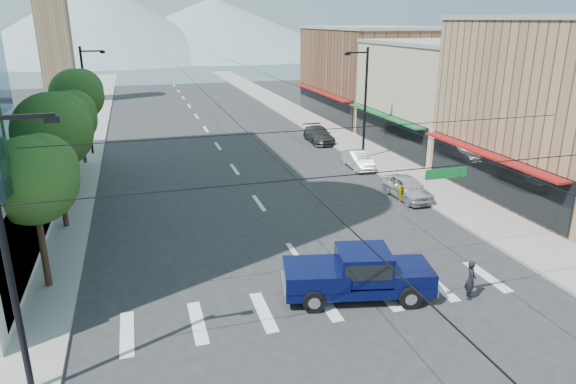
# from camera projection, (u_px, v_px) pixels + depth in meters

# --- Properties ---
(ground) EXTENTS (160.00, 160.00, 0.00)m
(ground) POSITION_uv_depth(u_px,v_px,m) (344.00, 321.00, 19.74)
(ground) COLOR #28282B
(ground) RESTS_ON ground
(sidewalk_left) EXTENTS (4.00, 120.00, 0.15)m
(sidewalk_left) POSITION_uv_depth(u_px,v_px,m) (87.00, 132.00, 52.80)
(sidewalk_left) COLOR gray
(sidewalk_left) RESTS_ON ground
(sidewalk_right) EXTENTS (4.00, 120.00, 0.15)m
(sidewalk_right) POSITION_uv_depth(u_px,v_px,m) (307.00, 119.00, 59.29)
(sidewalk_right) COLOR gray
(sidewalk_right) RESTS_ON ground
(shop_mid) EXTENTS (12.00, 14.00, 9.00)m
(shop_mid) POSITION_uv_depth(u_px,v_px,m) (451.00, 97.00, 45.51)
(shop_mid) COLOR tan
(shop_mid) RESTS_ON ground
(shop_far) EXTENTS (12.00, 18.00, 10.00)m
(shop_far) POSITION_uv_depth(u_px,v_px,m) (373.00, 74.00, 59.89)
(shop_far) COLOR brown
(shop_far) RESTS_ON ground
(clock_tower) EXTENTS (4.80, 4.80, 20.40)m
(clock_tower) POSITION_uv_depth(u_px,v_px,m) (52.00, 23.00, 68.20)
(clock_tower) COLOR #8C6B4C
(clock_tower) RESTS_ON ground
(mountain_left) EXTENTS (80.00, 80.00, 22.00)m
(mountain_left) POSITION_uv_depth(u_px,v_px,m) (98.00, 20.00, 148.42)
(mountain_left) COLOR gray
(mountain_left) RESTS_ON ground
(mountain_right) EXTENTS (90.00, 90.00, 18.00)m
(mountain_right) POSITION_uv_depth(u_px,v_px,m) (214.00, 26.00, 167.61)
(mountain_right) COLOR gray
(mountain_right) RESTS_ON ground
(tree_near) EXTENTS (3.65, 3.64, 6.71)m
(tree_near) POSITION_uv_depth(u_px,v_px,m) (35.00, 177.00, 20.69)
(tree_near) COLOR black
(tree_near) RESTS_ON ground
(tree_midnear) EXTENTS (4.09, 4.09, 7.52)m
(tree_midnear) POSITION_uv_depth(u_px,v_px,m) (55.00, 129.00, 26.85)
(tree_midnear) COLOR black
(tree_midnear) RESTS_ON ground
(tree_midfar) EXTENTS (3.65, 3.64, 6.71)m
(tree_midfar) POSITION_uv_depth(u_px,v_px,m) (70.00, 117.00, 33.40)
(tree_midfar) COLOR black
(tree_midfar) RESTS_ON ground
(tree_far) EXTENTS (4.09, 4.09, 7.52)m
(tree_far) POSITION_uv_depth(u_px,v_px,m) (78.00, 94.00, 39.57)
(tree_far) COLOR black
(tree_far) RESTS_ON ground
(signal_rig) EXTENTS (21.80, 0.20, 9.00)m
(signal_rig) POSITION_uv_depth(u_px,v_px,m) (365.00, 217.00, 17.40)
(signal_rig) COLOR black
(signal_rig) RESTS_ON ground
(lamp_pole_nw) EXTENTS (2.00, 0.25, 9.00)m
(lamp_pole_nw) POSITION_uv_depth(u_px,v_px,m) (88.00, 97.00, 42.53)
(lamp_pole_nw) COLOR black
(lamp_pole_nw) RESTS_ON ground
(lamp_pole_ne) EXTENTS (2.00, 0.25, 9.00)m
(lamp_pole_ne) POSITION_uv_depth(u_px,v_px,m) (364.00, 100.00, 41.03)
(lamp_pole_ne) COLOR black
(lamp_pole_ne) RESTS_ON ground
(pickup_truck) EXTENTS (6.52, 3.47, 2.10)m
(pickup_truck) POSITION_uv_depth(u_px,v_px,m) (357.00, 273.00, 21.15)
(pickup_truck) COLOR #070D3A
(pickup_truck) RESTS_ON ground
(pedestrian) EXTENTS (0.63, 0.73, 1.70)m
(pedestrian) POSITION_uv_depth(u_px,v_px,m) (471.00, 280.00, 21.12)
(pedestrian) COLOR black
(pedestrian) RESTS_ON ground
(parked_car_near) EXTENTS (1.92, 4.40, 1.48)m
(parked_car_near) POSITION_uv_depth(u_px,v_px,m) (407.00, 188.00, 33.02)
(parked_car_near) COLOR #B7B8BC
(parked_car_near) RESTS_ON ground
(parked_car_mid) EXTENTS (1.58, 4.08, 1.33)m
(parked_car_mid) POSITION_uv_depth(u_px,v_px,m) (358.00, 160.00, 39.91)
(parked_car_mid) COLOR #BCBCBC
(parked_car_mid) RESTS_ON ground
(parked_car_far) EXTENTS (2.24, 5.05, 1.44)m
(parked_car_far) POSITION_uv_depth(u_px,v_px,m) (319.00, 135.00, 48.30)
(parked_car_far) COLOR #2E2E30
(parked_car_far) RESTS_ON ground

